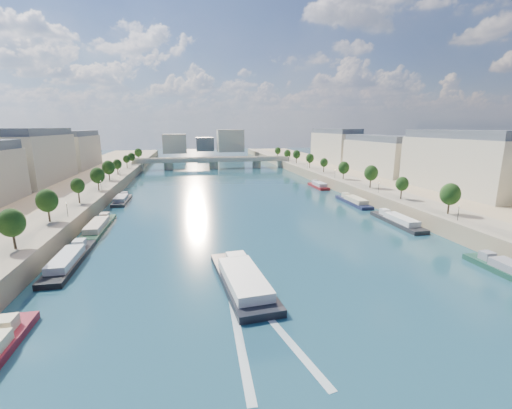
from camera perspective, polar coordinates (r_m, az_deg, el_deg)
name	(u,v)px	position (r m, az deg, el deg)	size (l,w,h in m)	color
ground	(237,203)	(136.63, -3.17, 0.17)	(700.00, 700.00, 0.00)	#0C3236
quay_left	(37,205)	(144.98, -32.63, -0.12)	(44.00, 520.00, 5.00)	#9E8460
quay_right	(400,191)	(162.48, 22.84, 2.11)	(44.00, 520.00, 5.00)	#9E8460
pave_left	(82,197)	(139.68, -27.03, 1.17)	(14.00, 520.00, 0.10)	gray
pave_right	(369,186)	(154.17, 18.29, 2.91)	(14.00, 520.00, 0.10)	gray
trees_left	(88,181)	(140.19, -26.25, 3.54)	(4.80, 268.80, 8.26)	#382B1E
trees_right	(354,171)	(161.15, 16.07, 5.41)	(4.80, 268.80, 8.26)	#382B1E
lamps_left	(87,194)	(128.52, -26.38, 1.57)	(0.36, 200.36, 4.28)	black
lamps_right	(354,179)	(155.97, 16.02, 4.18)	(0.36, 200.36, 4.28)	black
buildings_left	(7,164)	(159.11, -36.08, 5.54)	(16.00, 226.00, 23.20)	beige
buildings_right	(412,156)	(177.95, 24.59, 7.35)	(16.00, 226.00, 23.20)	beige
skyline	(209,142)	(352.53, -7.87, 10.25)	(79.00, 42.00, 22.00)	beige
bridge	(214,162)	(253.13, -7.08, 7.12)	(112.00, 12.00, 8.15)	#C1B79E
tour_barge	(243,280)	(67.68, -2.26, -12.45)	(10.26, 28.18, 3.77)	black
wake	(260,335)	(53.93, 0.74, -20.86)	(10.74, 26.03, 0.04)	silver
moored_barges_left	(65,265)	(85.31, -29.19, -8.81)	(5.00, 157.61, 3.60)	black
moored_barges_right	(407,226)	(112.84, 23.91, -3.23)	(5.00, 161.83, 3.60)	black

